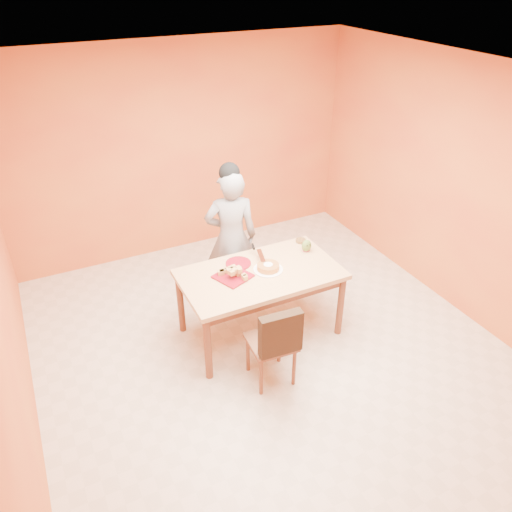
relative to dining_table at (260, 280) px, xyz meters
name	(u,v)px	position (x,y,z in m)	size (l,w,h in m)	color
floor	(273,353)	(-0.03, -0.36, -0.67)	(5.00, 5.00, 0.00)	beige
ceiling	(279,79)	(-0.03, -0.36, 2.03)	(5.00, 5.00, 0.00)	silver
wall_back	(183,151)	(-0.03, 2.14, 0.68)	(4.50, 4.50, 0.00)	orange
wall_right	(464,192)	(2.22, -0.36, 0.68)	(5.00, 5.00, 0.00)	orange
dining_table	(260,280)	(0.00, 0.00, 0.00)	(1.60, 0.90, 0.76)	tan
dining_chair	(272,341)	(-0.21, -0.67, -0.20)	(0.44, 0.51, 0.90)	brown
pastry_pile	(233,272)	(-0.28, 0.05, 0.16)	(0.28, 0.28, 0.09)	tan
person	(231,238)	(0.00, 0.72, 0.13)	(0.58, 0.38, 1.59)	gray
pastry_platter	(233,276)	(-0.28, 0.05, 0.10)	(0.31, 0.31, 0.02)	maroon
red_dinner_plate	(238,263)	(-0.13, 0.24, 0.10)	(0.26, 0.26, 0.02)	maroon
white_cake_plate	(268,269)	(0.09, 0.00, 0.10)	(0.30, 0.30, 0.01)	white
sponge_cake	(268,267)	(0.09, 0.00, 0.13)	(0.23, 0.23, 0.05)	orange
cake_server	(261,256)	(0.10, 0.18, 0.16)	(0.05, 0.26, 0.01)	white
egg_ornament	(306,246)	(0.63, 0.15, 0.16)	(0.11, 0.09, 0.14)	#5B772D
magenta_glass	(306,247)	(0.63, 0.16, 0.14)	(0.07, 0.07, 0.09)	#DE217A
checker_tin	(301,241)	(0.68, 0.35, 0.11)	(0.11, 0.11, 0.03)	#35210E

